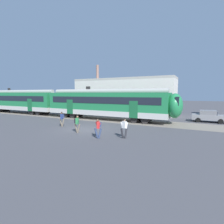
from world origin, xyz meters
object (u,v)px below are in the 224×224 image
(commuter_train, at_px, (59,102))
(pedestrian_red, at_px, (98,127))
(pedestrian_white, at_px, (124,127))
(parked_car_grey, at_px, (209,116))
(pedestrian_green, at_px, (77,122))
(pedestrian_navy, at_px, (62,118))

(commuter_train, relative_size, pedestrian_red, 22.83)
(pedestrian_red, bearing_deg, pedestrian_white, 28.73)
(pedestrian_red, distance_m, pedestrian_white, 2.14)
(commuter_train, bearing_deg, pedestrian_red, -35.49)
(commuter_train, height_order, parked_car_grey, commuter_train)
(commuter_train, bearing_deg, pedestrian_green, -39.57)
(pedestrian_navy, distance_m, pedestrian_green, 3.85)
(pedestrian_green, xyz_separation_m, pedestrian_red, (2.87, -0.87, 0.00))
(pedestrian_red, relative_size, pedestrian_white, 1.00)
(pedestrian_green, relative_size, pedestrian_red, 1.00)
(commuter_train, relative_size, pedestrian_navy, 22.83)
(pedestrian_red, bearing_deg, commuter_train, 144.51)
(pedestrian_green, relative_size, parked_car_grey, 0.42)
(pedestrian_white, bearing_deg, pedestrian_red, -151.27)
(pedestrian_navy, height_order, pedestrian_red, same)
(pedestrian_green, bearing_deg, pedestrian_navy, 153.35)
(pedestrian_green, xyz_separation_m, parked_car_grey, (11.39, 12.54, -0.21))
(pedestrian_navy, height_order, pedestrian_white, same)
(pedestrian_green, bearing_deg, parked_car_grey, 47.73)
(pedestrian_navy, xyz_separation_m, pedestrian_red, (6.32, -2.60, 0.00))
(pedestrian_white, bearing_deg, commuter_train, 150.89)
(commuter_train, relative_size, parked_car_grey, 9.50)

